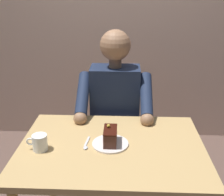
# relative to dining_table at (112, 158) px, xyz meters

# --- Properties ---
(dining_table) EXTENTS (1.05, 0.78, 0.71)m
(dining_table) POSITION_rel_dining_table_xyz_m (0.00, 0.00, 0.00)
(dining_table) COLOR tan
(dining_table) RESTS_ON ground
(chair) EXTENTS (0.42, 0.42, 0.90)m
(chair) POSITION_rel_dining_table_xyz_m (0.00, -0.67, -0.13)
(chair) COLOR tan
(chair) RESTS_ON ground
(seated_person) EXTENTS (0.53, 0.58, 1.28)m
(seated_person) POSITION_rel_dining_table_xyz_m (-0.00, -0.50, 0.04)
(seated_person) COLOR #1B2640
(seated_person) RESTS_ON ground
(dessert_plate) EXTENTS (0.21, 0.21, 0.01)m
(dessert_plate) POSITION_rel_dining_table_xyz_m (0.01, -0.01, 0.09)
(dessert_plate) COLOR silver
(dessert_plate) RESTS_ON dining_table
(cake_slice) EXTENTS (0.07, 0.14, 0.11)m
(cake_slice) POSITION_rel_dining_table_xyz_m (0.01, -0.01, 0.14)
(cake_slice) COLOR #46261E
(cake_slice) RESTS_ON dessert_plate
(coffee_cup) EXTENTS (0.12, 0.08, 0.09)m
(coffee_cup) POSITION_rel_dining_table_xyz_m (0.39, 0.07, 0.13)
(coffee_cup) COLOR white
(coffee_cup) RESTS_ON dining_table
(dessert_spoon) EXTENTS (0.03, 0.14, 0.01)m
(dessert_spoon) POSITION_rel_dining_table_xyz_m (0.14, 0.01, 0.09)
(dessert_spoon) COLOR silver
(dessert_spoon) RESTS_ON dining_table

